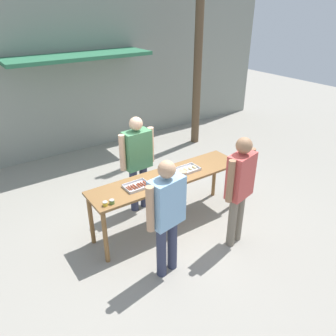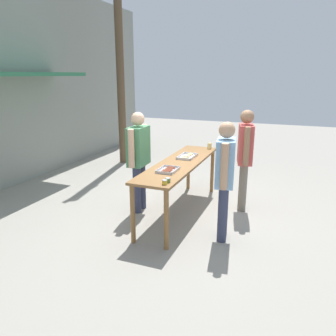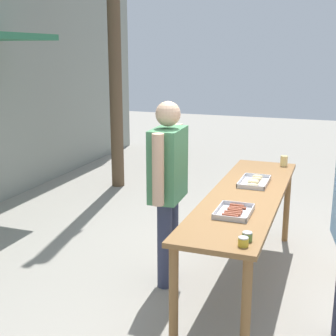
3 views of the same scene
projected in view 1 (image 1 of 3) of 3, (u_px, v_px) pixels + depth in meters
The scene contains 12 objects.
ground_plane at pixel (168, 223), 5.77m from camera, with size 24.00×24.00×0.00m, color gray.
building_facade_back at pixel (71, 60), 7.65m from camera, with size 12.00×1.11×4.50m.
serving_table at pixel (168, 182), 5.39m from camera, with size 2.69×0.65×0.94m.
food_tray_sausages at pixel (137, 186), 5.02m from camera, with size 0.38×0.28×0.04m.
food_tray_buns at pixel (186, 170), 5.49m from camera, with size 0.46×0.27×0.06m.
condiment_jar_mustard at pixel (105, 204), 4.56m from camera, with size 0.07×0.07×0.07m.
condiment_jar_ketchup at pixel (112, 202), 4.60m from camera, with size 0.07×0.07×0.07m.
beer_cup at pixel (231, 159), 5.77m from camera, with size 0.08×0.08×0.12m.
person_server_behind_table at pixel (137, 157), 5.73m from camera, with size 0.69×0.28×1.78m.
person_customer_holding_hotdog at pixel (167, 210), 4.28m from camera, with size 0.67×0.33×1.77m.
person_customer_with_cup at pixel (240, 184), 4.84m from camera, with size 0.63×0.33×1.81m.
utility_pole at pixel (200, 14), 7.64m from camera, with size 1.10×0.21×6.25m.
Camera 1 is at (-2.66, -3.85, 3.50)m, focal length 35.00 mm.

